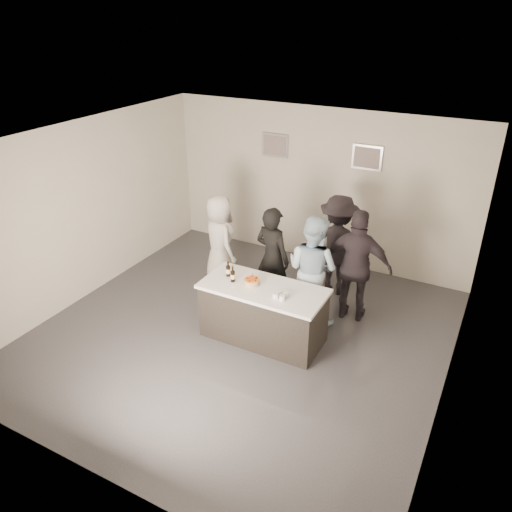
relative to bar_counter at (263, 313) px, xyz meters
name	(u,v)px	position (x,y,z in m)	size (l,w,h in m)	color
floor	(241,334)	(-0.34, -0.09, -0.45)	(6.00, 6.00, 0.00)	#3D3D42
ceiling	(238,144)	(-0.34, -0.09, 2.55)	(6.00, 6.00, 0.00)	white
wall_back	(318,187)	(-0.34, 2.91, 1.05)	(6.00, 0.04, 3.00)	beige
wall_front	(84,370)	(-0.34, -3.09, 1.05)	(6.00, 0.04, 3.00)	beige
wall_left	(84,211)	(-3.34, -0.09, 1.05)	(0.04, 6.00, 3.00)	beige
wall_right	(461,301)	(2.66, -0.09, 1.05)	(0.04, 6.00, 3.00)	beige
picture_left	(275,145)	(-1.24, 2.88, 1.75)	(0.54, 0.04, 0.44)	#B2B2B7
picture_right	(367,157)	(0.56, 2.88, 1.75)	(0.54, 0.04, 0.44)	#B2B2B7
bar_counter	(263,313)	(0.00, 0.00, 0.00)	(1.86, 0.86, 0.90)	white
cake	(252,282)	(-0.19, 0.00, 0.49)	(0.23, 0.23, 0.07)	orange
beer_bottle_a	(228,268)	(-0.63, 0.05, 0.58)	(0.07, 0.07, 0.26)	black
beer_bottle_b	(233,274)	(-0.48, -0.06, 0.58)	(0.07, 0.07, 0.26)	black
tumbler_cluster	(281,295)	(0.35, -0.13, 0.49)	(0.19, 0.19, 0.08)	orange
candles	(231,291)	(-0.36, -0.31, 0.45)	(0.24, 0.08, 0.01)	pink
person_main_black	(272,258)	(-0.31, 0.92, 0.44)	(0.65, 0.42, 1.77)	black
person_main_blue	(312,269)	(0.42, 0.85, 0.45)	(0.88, 0.68, 1.80)	#ADCCE2
person_guest_left	(220,240)	(-1.49, 1.20, 0.39)	(0.82, 0.53, 1.68)	silver
person_guest_right	(357,266)	(1.03, 1.20, 0.49)	(1.10, 0.46, 1.88)	#2B262C
person_guest_back	(337,245)	(0.48, 1.86, 0.45)	(1.16, 0.67, 1.80)	black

